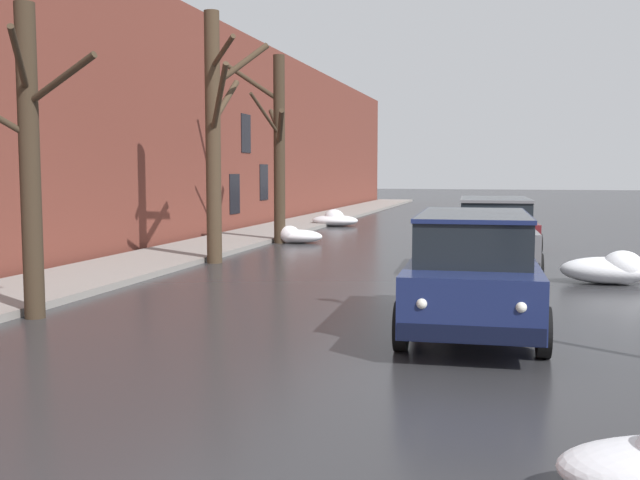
{
  "coord_description": "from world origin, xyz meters",
  "views": [
    {
      "loc": [
        2.93,
        -2.79,
        2.45
      ],
      "look_at": [
        -0.52,
        10.55,
        1.18
      ],
      "focal_mm": 42.09,
      "sensor_mm": 36.0,
      "label": 1
    }
  ],
  "objects_px": {
    "bare_tree_far_down_block": "(278,144)",
    "sedan_maroon_parked_kerbside_mid": "(504,225)",
    "bare_tree_second_along_sidewalk": "(28,155)",
    "suv_darkblue_approaching_near_lane": "(473,267)",
    "bare_tree_mid_block": "(215,131)",
    "suv_grey_parked_kerbside_close": "(494,233)"
  },
  "relations": [
    {
      "from": "bare_tree_second_along_sidewalk",
      "to": "bare_tree_mid_block",
      "type": "relative_size",
      "value": 0.78
    },
    {
      "from": "bare_tree_second_along_sidewalk",
      "to": "suv_grey_parked_kerbside_close",
      "type": "xyz_separation_m",
      "value": [
        7.27,
        7.42,
        -1.72
      ]
    },
    {
      "from": "suv_darkblue_approaching_near_lane",
      "to": "bare_tree_far_down_block",
      "type": "bearing_deg",
      "value": 119.46
    },
    {
      "from": "suv_grey_parked_kerbside_close",
      "to": "sedan_maroon_parked_kerbside_mid",
      "type": "relative_size",
      "value": 1.15
    },
    {
      "from": "bare_tree_mid_block",
      "to": "suv_darkblue_approaching_near_lane",
      "type": "height_order",
      "value": "bare_tree_mid_block"
    },
    {
      "from": "bare_tree_far_down_block",
      "to": "sedan_maroon_parked_kerbside_mid",
      "type": "bearing_deg",
      "value": -0.33
    },
    {
      "from": "sedan_maroon_parked_kerbside_mid",
      "to": "bare_tree_second_along_sidewalk",
      "type": "bearing_deg",
      "value": -118.81
    },
    {
      "from": "bare_tree_second_along_sidewalk",
      "to": "suv_darkblue_approaching_near_lane",
      "type": "distance_m",
      "value": 7.38
    },
    {
      "from": "bare_tree_second_along_sidewalk",
      "to": "bare_tree_mid_block",
      "type": "bearing_deg",
      "value": 89.68
    },
    {
      "from": "bare_tree_second_along_sidewalk",
      "to": "suv_darkblue_approaching_near_lane",
      "type": "bearing_deg",
      "value": 6.75
    },
    {
      "from": "bare_tree_second_along_sidewalk",
      "to": "bare_tree_far_down_block",
      "type": "relative_size",
      "value": 0.82
    },
    {
      "from": "sedan_maroon_parked_kerbside_mid",
      "to": "suv_grey_parked_kerbside_close",
      "type": "bearing_deg",
      "value": -91.46
    },
    {
      "from": "bare_tree_far_down_block",
      "to": "sedan_maroon_parked_kerbside_mid",
      "type": "relative_size",
      "value": 1.57
    },
    {
      "from": "suv_darkblue_approaching_near_lane",
      "to": "suv_grey_parked_kerbside_close",
      "type": "distance_m",
      "value": 6.58
    },
    {
      "from": "bare_tree_mid_block",
      "to": "bare_tree_second_along_sidewalk",
      "type": "bearing_deg",
      "value": -90.32
    },
    {
      "from": "bare_tree_second_along_sidewalk",
      "to": "suv_grey_parked_kerbside_close",
      "type": "bearing_deg",
      "value": 45.56
    },
    {
      "from": "bare_tree_mid_block",
      "to": "suv_grey_parked_kerbside_close",
      "type": "relative_size",
      "value": 1.42
    },
    {
      "from": "suv_grey_parked_kerbside_close",
      "to": "bare_tree_mid_block",
      "type": "bearing_deg",
      "value": 176.53
    },
    {
      "from": "suv_grey_parked_kerbside_close",
      "to": "sedan_maroon_parked_kerbside_mid",
      "type": "height_order",
      "value": "suv_grey_parked_kerbside_close"
    },
    {
      "from": "bare_tree_second_along_sidewalk",
      "to": "bare_tree_mid_block",
      "type": "distance_m",
      "value": 7.9
    },
    {
      "from": "bare_tree_second_along_sidewalk",
      "to": "suv_grey_parked_kerbside_close",
      "type": "distance_m",
      "value": 10.53
    },
    {
      "from": "bare_tree_mid_block",
      "to": "sedan_maroon_parked_kerbside_mid",
      "type": "height_order",
      "value": "bare_tree_mid_block"
    }
  ]
}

